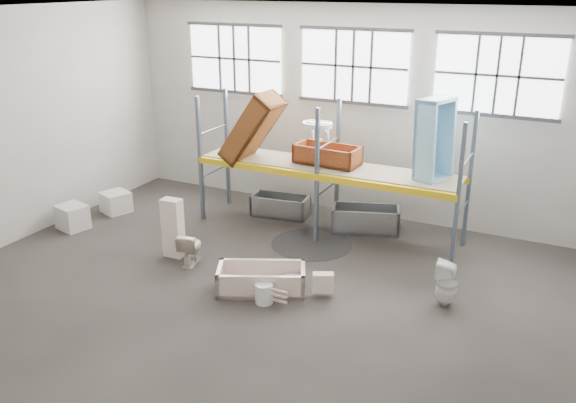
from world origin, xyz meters
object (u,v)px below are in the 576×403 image
Objects in this scene: toilet_beige at (191,248)px; rust_tub_flat at (327,154)px; bathtub_beige at (261,279)px; cistern_tall at (173,228)px; blue_tub_upright at (434,140)px; toilet_white at (447,284)px; bucket at (264,293)px; steel_tub_left at (280,205)px; carton_near at (72,217)px; steel_tub_right at (366,219)px.

toilet_beige is 0.47× the size of rust_tub_flat.
toilet_beige is at bearing 143.35° from bathtub_beige.
blue_tub_upright is at bearing 28.58° from cistern_tall.
toilet_white is 2.28× the size of bucket.
blue_tub_upright is at bearing -4.51° from steel_tub_left.
cistern_tall is 3.05m from carton_near.
rust_tub_flat reaches higher than cistern_tall.
rust_tub_flat is (1.36, -0.35, 1.57)m from steel_tub_left.
toilet_white is at bearing -34.61° from rust_tub_flat.
blue_tub_upright reaches higher than toilet_beige.
rust_tub_flat is at bearing 66.35° from bathtub_beige.
cistern_tall is at bearing -107.20° from steel_tub_left.
carton_near is (-5.66, 1.07, 0.10)m from bucket.
toilet_white is at bearing 1.95° from carton_near.
steel_tub_left is at bearing 86.90° from bathtub_beige.
blue_tub_upright reaches higher than toilet_white.
rust_tub_flat is 3.88× the size of bucket.
toilet_white reaches higher than steel_tub_left.
bucket is (-0.52, -4.00, -0.09)m from steel_tub_right.
cistern_tall is 3.23m from steel_tub_left.
blue_tub_upright reaches higher than bathtub_beige.
blue_tub_upright reaches higher than cistern_tall.
steel_tub_right is (3.15, 3.10, -0.35)m from cistern_tall.
steel_tub_left reaches higher than bathtub_beige.
toilet_beige is 0.45× the size of steel_tub_right.
bathtub_beige is at bearing -88.86° from rust_tub_flat.
toilet_white is 8.62m from carton_near.
rust_tub_flat reaches higher than steel_tub_right.
toilet_beige is 0.50× the size of steel_tub_left.
blue_tub_upright is at bearing -12.29° from steel_tub_right.
cistern_tall is 5.61m from toilet_white.
bucket is at bearing 146.75° from toilet_beige.
steel_tub_left is (-1.43, 3.59, 0.01)m from bathtub_beige.
steel_tub_right is at bearing 167.71° from blue_tub_upright.
cistern_tall is 1.92× the size of carton_near.
cistern_tall is 3.76m from rust_tub_flat.
steel_tub_left is at bearing 165.73° from rust_tub_flat.
cistern_tall is at bearing -130.40° from rust_tub_flat.
bucket is (2.12, -0.76, -0.16)m from toilet_beige.
cistern_tall is at bearing 142.70° from bathtub_beige.
steel_tub_left is (-4.63, 2.60, -0.17)m from toilet_white.
blue_tub_upright is (2.34, 0.06, 0.58)m from rust_tub_flat.
toilet_white reaches higher than bathtub_beige.
cistern_tall reaches higher than steel_tub_right.
toilet_beige is 2.26m from bucket.
blue_tub_upright is at bearing 18.75° from carton_near.
blue_tub_upright is 8.38m from carton_near.
bucket is at bearing -21.09° from cistern_tall.
rust_tub_flat reaches higher than carton_near.
steel_tub_right is at bearing -142.57° from toilet_beige.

